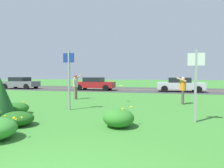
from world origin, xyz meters
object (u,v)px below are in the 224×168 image
(person_catcher_orange_shirt, at_px, (183,88))
(car_silver_center_right, at_px, (180,85))
(sign_post_near_path, at_px, (69,74))
(car_red_center_left, at_px, (94,84))
(car_gray_leftmost, at_px, (20,83))
(person_thrower_red_cap_gray_shirt, at_px, (76,85))
(frisbee_lime, at_px, (121,86))
(sign_post_by_roadside, at_px, (196,78))

(person_catcher_orange_shirt, distance_m, car_silver_center_right, 8.54)
(sign_post_near_path, bearing_deg, car_red_center_left, 103.56)
(car_gray_leftmost, relative_size, car_silver_center_right, 1.00)
(person_thrower_red_cap_gray_shirt, relative_size, car_gray_leftmost, 0.39)
(person_thrower_red_cap_gray_shirt, distance_m, car_silver_center_right, 11.09)
(car_silver_center_right, bearing_deg, frisbee_lime, -117.66)
(person_catcher_orange_shirt, xyz_separation_m, car_gray_leftmost, (-18.29, 8.50, -0.20))
(person_catcher_orange_shirt, xyz_separation_m, car_silver_center_right, (0.81, 8.50, -0.20))
(person_catcher_orange_shirt, bearing_deg, car_gray_leftmost, 155.07)
(sign_post_by_roadside, xyz_separation_m, car_gray_leftmost, (-18.16, 12.70, -0.82))
(sign_post_by_roadside, xyz_separation_m, car_red_center_left, (-8.23, 12.70, -0.82))
(person_catcher_orange_shirt, distance_m, car_gray_leftmost, 20.17)
(person_catcher_orange_shirt, relative_size, car_silver_center_right, 0.35)
(person_thrower_red_cap_gray_shirt, bearing_deg, frisbee_lime, -9.90)
(frisbee_lime, bearing_deg, car_red_center_left, 119.12)
(frisbee_lime, bearing_deg, person_catcher_orange_shirt, -0.33)
(car_gray_leftmost, bearing_deg, sign_post_by_roadside, -34.96)
(frisbee_lime, distance_m, car_red_center_left, 9.71)
(sign_post_near_path, distance_m, car_gray_leftmost, 17.29)
(frisbee_lime, xyz_separation_m, car_gray_leftmost, (-14.65, 8.48, -0.27))
(frisbee_lime, height_order, car_gray_leftmost, car_gray_leftmost)
(person_thrower_red_cap_gray_shirt, height_order, car_gray_leftmost, person_thrower_red_cap_gray_shirt)
(car_red_center_left, bearing_deg, sign_post_by_roadside, -57.05)
(sign_post_by_roadside, bearing_deg, frisbee_lime, 129.75)
(sign_post_by_roadside, height_order, person_thrower_red_cap_gray_shirt, sign_post_by_roadside)
(car_red_center_left, bearing_deg, car_gray_leftmost, 180.00)
(person_catcher_orange_shirt, distance_m, frisbee_lime, 3.64)
(sign_post_near_path, distance_m, person_catcher_orange_shirt, 6.43)
(sign_post_by_roadside, relative_size, car_silver_center_right, 0.57)
(car_red_center_left, xyz_separation_m, car_silver_center_right, (9.17, 0.00, 0.00))
(sign_post_by_roadside, bearing_deg, car_silver_center_right, 85.77)
(person_thrower_red_cap_gray_shirt, relative_size, car_silver_center_right, 0.39)
(sign_post_near_path, xyz_separation_m, person_catcher_orange_shirt, (5.55, 3.15, -0.77))
(sign_post_by_roadside, height_order, frisbee_lime, sign_post_by_roadside)
(person_thrower_red_cap_gray_shirt, distance_m, person_catcher_orange_shirt, 7.00)
(person_thrower_red_cap_gray_shirt, distance_m, frisbee_lime, 3.39)
(sign_post_near_path, relative_size, person_thrower_red_cap_gray_shirt, 1.64)
(sign_post_near_path, relative_size, sign_post_by_roadside, 1.11)
(person_catcher_orange_shirt, height_order, car_red_center_left, person_catcher_orange_shirt)
(sign_post_near_path, height_order, sign_post_by_roadside, sign_post_near_path)
(car_gray_leftmost, height_order, car_silver_center_right, same)
(car_silver_center_right, bearing_deg, sign_post_near_path, -118.63)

